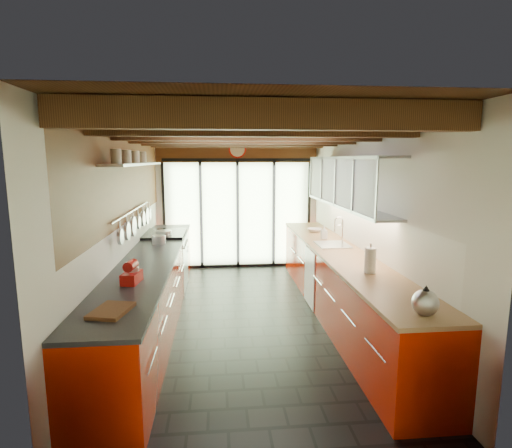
{
  "coord_description": "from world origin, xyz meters",
  "views": [
    {
      "loc": [
        -0.38,
        -5.18,
        2.16
      ],
      "look_at": [
        0.15,
        0.4,
        1.25
      ],
      "focal_mm": 28.0,
      "sensor_mm": 36.0,
      "label": 1
    }
  ],
  "objects_px": {
    "bowl": "(315,230)",
    "kettle": "(425,301)",
    "stand_mixer": "(132,274)",
    "paper_towel": "(370,261)",
    "soap_bottle": "(324,232)"
  },
  "relations": [
    {
      "from": "bowl",
      "to": "kettle",
      "type": "bearing_deg",
      "value": -90.0
    },
    {
      "from": "kettle",
      "to": "bowl",
      "type": "height_order",
      "value": "kettle"
    },
    {
      "from": "stand_mixer",
      "to": "paper_towel",
      "type": "xyz_separation_m",
      "value": [
        2.54,
        0.1,
        0.05
      ]
    },
    {
      "from": "stand_mixer",
      "to": "kettle",
      "type": "height_order",
      "value": "kettle"
    },
    {
      "from": "kettle",
      "to": "stand_mixer",
      "type": "bearing_deg",
      "value": 156.93
    },
    {
      "from": "bowl",
      "to": "paper_towel",
      "type": "bearing_deg",
      "value": -90.0
    },
    {
      "from": "stand_mixer",
      "to": "kettle",
      "type": "bearing_deg",
      "value": -23.07
    },
    {
      "from": "kettle",
      "to": "bowl",
      "type": "distance_m",
      "value": 3.73
    },
    {
      "from": "stand_mixer",
      "to": "soap_bottle",
      "type": "bearing_deg",
      "value": 38.63
    },
    {
      "from": "kettle",
      "to": "bowl",
      "type": "xyz_separation_m",
      "value": [
        0.0,
        3.73,
        -0.08
      ]
    },
    {
      "from": "stand_mixer",
      "to": "kettle",
      "type": "xyz_separation_m",
      "value": [
        2.54,
        -1.08,
        0.02
      ]
    },
    {
      "from": "stand_mixer",
      "to": "bowl",
      "type": "relative_size",
      "value": 1.16
    },
    {
      "from": "soap_bottle",
      "to": "kettle",
      "type": "bearing_deg",
      "value": -90.0
    },
    {
      "from": "stand_mixer",
      "to": "soap_bottle",
      "type": "relative_size",
      "value": 1.36
    },
    {
      "from": "soap_bottle",
      "to": "bowl",
      "type": "xyz_separation_m",
      "value": [
        0.0,
        0.62,
        -0.07
      ]
    }
  ]
}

